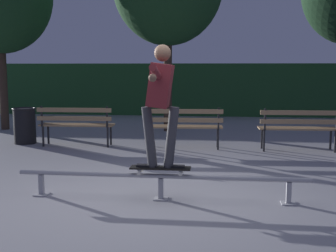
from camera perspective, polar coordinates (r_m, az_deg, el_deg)
name	(u,v)px	position (r m, az deg, el deg)	size (l,w,h in m)	color
ground_plane	(162,197)	(5.81, -0.82, -9.28)	(90.00, 90.00, 0.00)	gray
hedge_backdrop	(199,89)	(15.74, 4.12, 4.83)	(24.00, 1.20, 1.82)	#234C28
grind_rail	(161,180)	(5.67, -0.94, -7.04)	(3.80, 0.18, 0.33)	#9E9EA3
skateboard	(160,168)	(5.63, -1.00, -5.55)	(0.78, 0.21, 0.09)	black
skateboarder	(160,96)	(5.49, -0.99, 4.00)	(0.62, 1.41, 1.56)	black
park_bench_leftmost	(76,122)	(9.55, -11.95, 0.55)	(1.62, 0.48, 0.88)	black
park_bench_left_center	(184,123)	(9.08, 2.13, 0.35)	(1.62, 0.48, 0.88)	black
park_bench_right_center	(299,125)	(9.19, 16.78, 0.11)	(1.62, 0.48, 0.88)	black
trash_can	(25,125)	(10.25, -18.23, 0.11)	(0.52, 0.52, 0.80)	black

